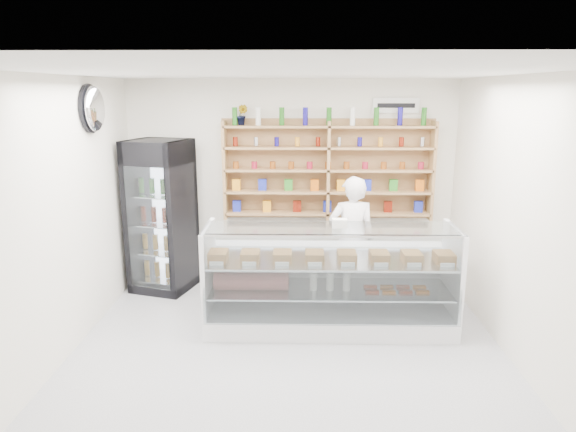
{
  "coord_description": "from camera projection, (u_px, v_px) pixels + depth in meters",
  "views": [
    {
      "loc": [
        0.09,
        -4.56,
        2.65
      ],
      "look_at": [
        -0.01,
        0.9,
        1.31
      ],
      "focal_mm": 32.0,
      "sensor_mm": 36.0,
      "label": 1
    }
  ],
  "objects": [
    {
      "name": "room",
      "position": [
        288.0,
        229.0,
        4.73
      ],
      "size": [
        5.0,
        5.0,
        5.0
      ],
      "color": "#B6B5BB",
      "rests_on": "ground"
    },
    {
      "name": "display_counter",
      "position": [
        329.0,
        300.0,
        5.82
      ],
      "size": [
        2.77,
        0.83,
        1.2
      ],
      "color": "white",
      "rests_on": "floor"
    },
    {
      "name": "shop_worker",
      "position": [
        352.0,
        239.0,
        6.52
      ],
      "size": [
        0.61,
        0.43,
        1.62
      ],
      "primitive_type": "imported",
      "rotation": [
        0.0,
        0.0,
        3.21
      ],
      "color": "white",
      "rests_on": "floor"
    },
    {
      "name": "drinks_cooler",
      "position": [
        162.0,
        216.0,
        6.84
      ],
      "size": [
        0.9,
        0.89,
        2.03
      ],
      "rotation": [
        0.0,
        0.0,
        -0.29
      ],
      "color": "black",
      "rests_on": "floor"
    },
    {
      "name": "wall_shelving",
      "position": [
        328.0,
        170.0,
        6.95
      ],
      "size": [
        2.84,
        0.28,
        1.33
      ],
      "color": "#AA8A50",
      "rests_on": "back_wall"
    },
    {
      "name": "potted_plant",
      "position": [
        242.0,
        115.0,
        6.79
      ],
      "size": [
        0.18,
        0.16,
        0.27
      ],
      "primitive_type": "imported",
      "rotation": [
        0.0,
        0.0,
        -0.29
      ],
      "color": "#1E6626",
      "rests_on": "wall_shelving"
    },
    {
      "name": "security_mirror",
      "position": [
        94.0,
        109.0,
        5.69
      ],
      "size": [
        0.15,
        0.5,
        0.5
      ],
      "primitive_type": "ellipsoid",
      "color": "silver",
      "rests_on": "left_wall"
    },
    {
      "name": "wall_sign",
      "position": [
        396.0,
        106.0,
        6.85
      ],
      "size": [
        0.62,
        0.03,
        0.2
      ],
      "primitive_type": "cube",
      "color": "white",
      "rests_on": "back_wall"
    }
  ]
}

